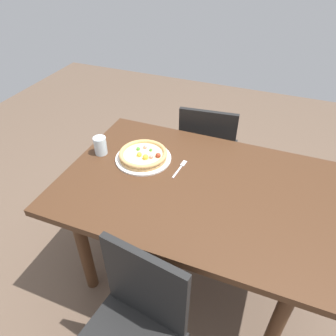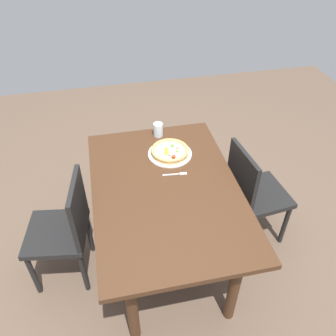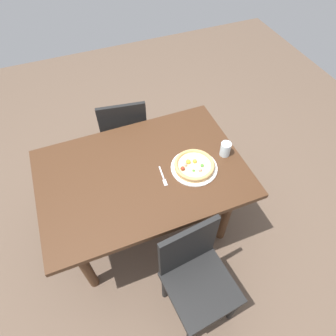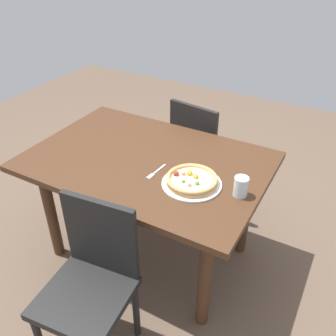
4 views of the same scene
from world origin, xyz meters
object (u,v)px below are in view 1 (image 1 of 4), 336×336
object	(u,v)px
drinking_glass	(100,146)
fork	(180,168)
dining_table	(194,199)
chair_far	(207,152)
pizza	(143,155)
plate	(143,158)
chair_near	(131,334)

from	to	relation	value
drinking_glass	fork	bearing A→B (deg)	4.47
dining_table	chair_far	world-z (taller)	chair_far
chair_far	pizza	distance (m)	0.70
dining_table	plate	world-z (taller)	plate
dining_table	pizza	distance (m)	0.38
chair_far	fork	distance (m)	0.64
dining_table	pizza	size ratio (longest dim) A/B	5.07
pizza	fork	distance (m)	0.22
plate	chair_far	bearing A→B (deg)	68.22
drinking_glass	pizza	bearing A→B (deg)	8.37
plate	pizza	world-z (taller)	pizza
chair_near	plate	world-z (taller)	chair_near
plate	drinking_glass	distance (m)	0.26
chair_near	plate	xyz separation A→B (m)	(-0.30, 0.78, 0.28)
chair_far	fork	world-z (taller)	chair_far
chair_far	plate	xyz separation A→B (m)	(-0.23, -0.58, 0.28)
dining_table	chair_far	xyz separation A→B (m)	(-0.11, 0.68, -0.17)
chair_near	pizza	distance (m)	0.89
drinking_glass	dining_table	bearing A→B (deg)	-6.11
chair_far	drinking_glass	size ratio (longest dim) A/B	8.25
plate	chair_near	bearing A→B (deg)	-69.25
plate	fork	bearing A→B (deg)	-0.04
chair_near	dining_table	bearing A→B (deg)	-85.00
chair_near	chair_far	world-z (taller)	same
chair_near	chair_far	bearing A→B (deg)	-78.75
dining_table	drinking_glass	xyz separation A→B (m)	(-0.59, 0.06, 0.16)
dining_table	plate	xyz separation A→B (m)	(-0.34, 0.10, 0.11)
chair_far	plate	distance (m)	0.69
dining_table	chair_near	size ratio (longest dim) A/B	1.59
dining_table	fork	size ratio (longest dim) A/B	8.31
fork	plate	bearing A→B (deg)	94.78
chair_near	fork	distance (m)	0.83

